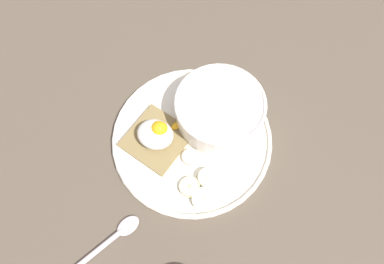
# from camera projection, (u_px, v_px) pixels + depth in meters

# --- Properties ---
(ground_plane) EXTENTS (1.20, 1.20, 0.02)m
(ground_plane) POSITION_uv_depth(u_px,v_px,m) (192.00, 141.00, 0.52)
(ground_plane) COLOR brown
(ground_plane) RESTS_ON ground
(plate) EXTENTS (0.27, 0.27, 0.02)m
(plate) POSITION_uv_depth(u_px,v_px,m) (192.00, 137.00, 0.50)
(plate) COLOR silver
(plate) RESTS_ON ground_plane
(oatmeal_bowl) EXTENTS (0.14, 0.14, 0.06)m
(oatmeal_bowl) POSITION_uv_depth(u_px,v_px,m) (219.00, 110.00, 0.49)
(oatmeal_bowl) COLOR white
(oatmeal_bowl) RESTS_ON plate
(toast_slice) EXTENTS (0.11, 0.11, 0.01)m
(toast_slice) POSITION_uv_depth(u_px,v_px,m) (157.00, 139.00, 0.49)
(toast_slice) COLOR olive
(toast_slice) RESTS_ON plate
(poached_egg) EXTENTS (0.06, 0.07, 0.04)m
(poached_egg) POSITION_uv_depth(u_px,v_px,m) (156.00, 133.00, 0.47)
(poached_egg) COLOR white
(poached_egg) RESTS_ON toast_slice
(banana_slice_front) EXTENTS (0.04, 0.04, 0.01)m
(banana_slice_front) POSITION_uv_depth(u_px,v_px,m) (190.00, 187.00, 0.46)
(banana_slice_front) COLOR beige
(banana_slice_front) RESTS_ON plate
(banana_slice_left) EXTENTS (0.04, 0.03, 0.02)m
(banana_slice_left) POSITION_uv_depth(u_px,v_px,m) (207.00, 178.00, 0.46)
(banana_slice_left) COLOR beige
(banana_slice_left) RESTS_ON plate
(banana_slice_back) EXTENTS (0.03, 0.03, 0.01)m
(banana_slice_back) POSITION_uv_depth(u_px,v_px,m) (191.00, 157.00, 0.48)
(banana_slice_back) COLOR #F8E5C7
(banana_slice_back) RESTS_ON plate
(banana_slice_right) EXTENTS (0.04, 0.04, 0.02)m
(banana_slice_right) POSITION_uv_depth(u_px,v_px,m) (204.00, 199.00, 0.45)
(banana_slice_right) COLOR #F4F2C1
(banana_slice_right) RESTS_ON plate
(spoon) EXTENTS (0.08, 0.12, 0.01)m
(spoon) POSITION_uv_depth(u_px,v_px,m) (112.00, 239.00, 0.44)
(spoon) COLOR silver
(spoon) RESTS_ON ground_plane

